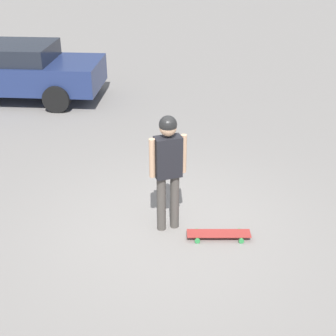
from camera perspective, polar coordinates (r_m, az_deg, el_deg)
The scene contains 4 objects.
ground_plane at distance 7.02m, azimuth 0.00°, elevation -7.23°, with size 220.00×220.00×0.00m, color gray.
person at distance 6.47m, azimuth 0.00°, elevation 0.73°, with size 0.48×0.36×1.77m.
skateboard at distance 6.80m, azimuth 6.19°, elevation -8.00°, with size 0.94×0.40×0.09m.
car_parked_near at distance 12.74m, azimuth -18.75°, elevation 11.25°, with size 4.86×2.45×1.41m.
Camera 1 is at (1.17, -5.66, 4.00)m, focal length 50.00 mm.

